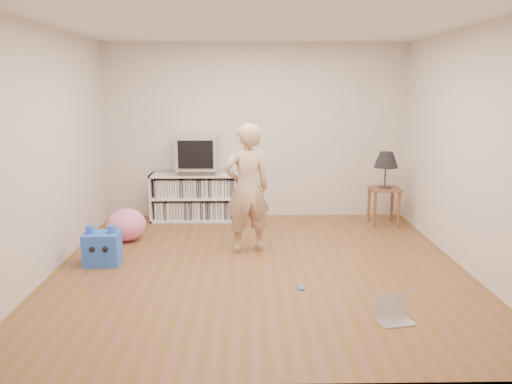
{
  "coord_description": "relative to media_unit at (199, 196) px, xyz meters",
  "views": [
    {
      "loc": [
        -0.14,
        -5.27,
        1.98
      ],
      "look_at": [
        -0.04,
        0.4,
        0.76
      ],
      "focal_mm": 35.0,
      "sensor_mm": 36.0,
      "label": 1
    }
  ],
  "objects": [
    {
      "name": "laptop",
      "position": [
        1.98,
        -3.36,
        -0.3
      ],
      "size": [
        0.33,
        0.28,
        0.2
      ],
      "rotation": [
        0.0,
        0.0,
        0.18
      ],
      "color": "silver",
      "rests_on": "ground"
    },
    {
      "name": "walls",
      "position": [
        0.87,
        -2.04,
        0.95
      ],
      "size": [
        4.52,
        4.52,
        2.6
      ],
      "color": "beige",
      "rests_on": "ground"
    },
    {
      "name": "plush_pink",
      "position": [
        -0.84,
        -1.05,
        -0.14
      ],
      "size": [
        0.63,
        0.63,
        0.42
      ],
      "primitive_type": "ellipsoid",
      "rotation": [
        0.0,
        0.0,
        -0.34
      ],
      "color": "pink",
      "rests_on": "ground"
    },
    {
      "name": "plush_blue",
      "position": [
        -0.9,
        -1.93,
        -0.16
      ],
      "size": [
        0.4,
        0.35,
        0.45
      ],
      "rotation": [
        0.0,
        0.0,
        0.03
      ],
      "color": "blue",
      "rests_on": "ground"
    },
    {
      "name": "person",
      "position": [
        0.73,
        -1.49,
        0.43
      ],
      "size": [
        0.65,
        0.53,
        1.55
      ],
      "primitive_type": "imported",
      "rotation": [
        0.0,
        0.0,
        3.45
      ],
      "color": "#CBA88A",
      "rests_on": "ground"
    },
    {
      "name": "side_table",
      "position": [
        2.69,
        -0.39,
        0.07
      ],
      "size": [
        0.42,
        0.42,
        0.55
      ],
      "color": "brown",
      "rests_on": "ground"
    },
    {
      "name": "playing_cards",
      "position": [
        1.26,
        -2.68,
        -0.34
      ],
      "size": [
        0.08,
        0.1,
        0.02
      ],
      "primitive_type": "cube",
      "rotation": [
        0.0,
        0.0,
        0.13
      ],
      "color": "#4966C3",
      "rests_on": "ground"
    },
    {
      "name": "table_lamp",
      "position": [
        2.69,
        -0.39,
        0.59
      ],
      "size": [
        0.34,
        0.34,
        0.52
      ],
      "color": "#333333",
      "rests_on": "side_table"
    },
    {
      "name": "dvd_deck",
      "position": [
        0.0,
        -0.02,
        0.39
      ],
      "size": [
        0.45,
        0.35,
        0.07
      ],
      "primitive_type": "cube",
      "color": "gray",
      "rests_on": "media_unit"
    },
    {
      "name": "media_unit",
      "position": [
        0.0,
        0.0,
        0.0
      ],
      "size": [
        1.4,
        0.45,
        0.7
      ],
      "color": "white",
      "rests_on": "ground"
    },
    {
      "name": "ceiling",
      "position": [
        0.87,
        -2.04,
        2.25
      ],
      "size": [
        4.5,
        4.5,
        0.01
      ],
      "primitive_type": "cube",
      "color": "white",
      "rests_on": "walls"
    },
    {
      "name": "crt_tv",
      "position": [
        0.0,
        -0.02,
        0.67
      ],
      "size": [
        0.6,
        0.53,
        0.5
      ],
      "color": "#96969B",
      "rests_on": "dvd_deck"
    },
    {
      "name": "ground",
      "position": [
        0.87,
        -2.04,
        -0.35
      ],
      "size": [
        4.5,
        4.5,
        0.0
      ],
      "primitive_type": "plane",
      "color": "brown",
      "rests_on": "ground"
    }
  ]
}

